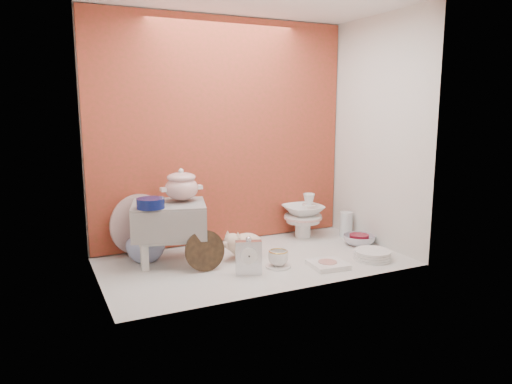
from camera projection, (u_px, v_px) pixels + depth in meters
ground at (254, 261)px, 2.87m from camera, size 1.80×1.80×0.00m
niche_shell at (242, 105)px, 2.86m from camera, size 1.86×1.03×1.53m
step_stool at (170, 233)px, 2.82m from camera, size 0.50×0.46×0.36m
soup_tureen at (181, 185)px, 2.82m from camera, size 0.25×0.25×0.20m
cobalt_bowl at (151, 203)px, 2.64m from camera, size 0.20×0.20×0.06m
floral_platter at (139, 224)px, 2.98m from camera, size 0.38×0.14×0.38m
blue_white_vase at (145, 241)px, 2.86m from camera, size 0.25×0.25×0.24m
lacquer_tray at (205, 251)px, 2.68m from camera, size 0.24×0.07×0.23m
mantel_clock at (249, 256)px, 2.62m from camera, size 0.15×0.10×0.21m
plush_pig at (246, 244)px, 2.93m from camera, size 0.30×0.23×0.16m
teacup_saucer at (278, 266)px, 2.76m from camera, size 0.16×0.16×0.01m
gold_rim_teacup at (278, 258)px, 2.75m from camera, size 0.15×0.15×0.09m
lattice_dish at (328, 264)px, 2.76m from camera, size 0.22×0.22×0.03m
dinner_plate_stack at (373, 255)px, 2.89m from camera, size 0.26×0.26×0.06m
crystal_bowl at (359, 240)px, 3.20m from camera, size 0.26×0.26×0.07m
clear_glass_vase at (346, 224)px, 3.40m from camera, size 0.10×0.10×0.18m
porcelain_tower at (303, 215)px, 3.37m from camera, size 0.35×0.35×0.32m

